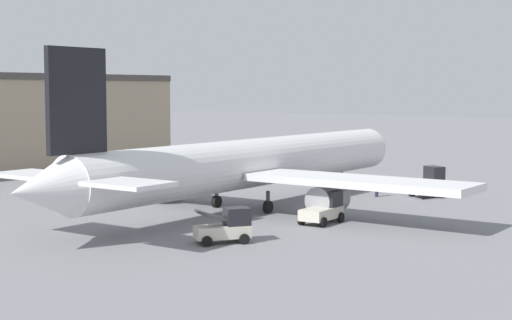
# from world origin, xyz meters

# --- Properties ---
(ground_plane) EXTENTS (400.00, 400.00, 0.00)m
(ground_plane) POSITION_xyz_m (0.00, 0.00, 0.00)
(ground_plane) COLOR slate
(airplane) EXTENTS (43.52, 35.40, 11.27)m
(airplane) POSITION_xyz_m (-1.01, -0.08, 3.35)
(airplane) COLOR silver
(airplane) RESTS_ON ground_plane
(ground_crew_worker) EXTENTS (0.37, 0.37, 1.70)m
(ground_crew_worker) POSITION_xyz_m (10.97, -3.91, 0.91)
(ground_crew_worker) COLOR #1E2338
(ground_crew_worker) RESTS_ON ground_plane
(baggage_tug) EXTENTS (3.61, 2.21, 2.11)m
(baggage_tug) POSITION_xyz_m (-2.45, -7.96, 0.97)
(baggage_tug) COLOR beige
(baggage_tug) RESTS_ON ground_plane
(belt_loader_truck) EXTENTS (3.43, 2.93, 2.04)m
(belt_loader_truck) POSITION_xyz_m (-11.73, -7.60, 0.96)
(belt_loader_truck) COLOR beige
(belt_loader_truck) RESTS_ON ground_plane
(pushback_tug) EXTENTS (3.17, 3.02, 2.56)m
(pushback_tug) POSITION_xyz_m (13.56, -7.38, 1.14)
(pushback_tug) COLOR silver
(pushback_tug) RESTS_ON ground_plane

